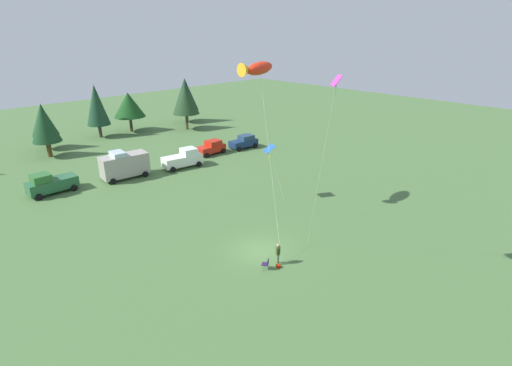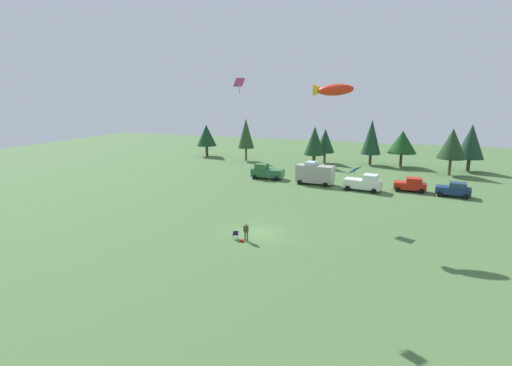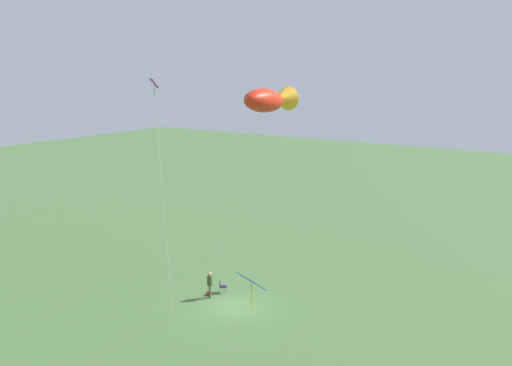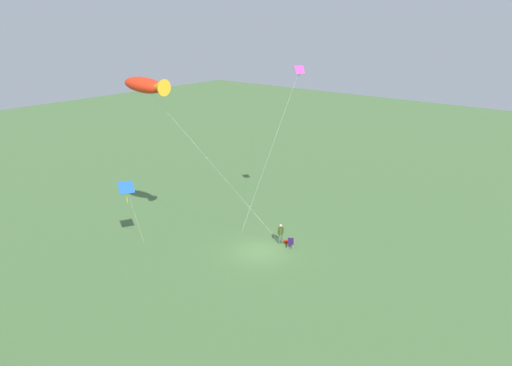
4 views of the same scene
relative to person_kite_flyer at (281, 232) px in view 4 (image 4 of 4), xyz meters
The scene contains 7 objects.
ground_plane 2.55m from the person_kite_flyer, 81.21° to the left, with size 160.00×160.00×0.00m, color #476A39.
person_kite_flyer is the anchor object (origin of this frame).
folding_chair 1.26m from the person_kite_flyer, behind, with size 0.67×0.67×0.82m.
backpack_on_grass 1.02m from the person_kite_flyer, 131.54° to the right, with size 0.32×0.22×0.22m, color #B61B05.
kite_large_fish 15.94m from the person_kite_flyer, 55.07° to the left, with size 7.71×9.31×14.10m.
kite_diamond_blue 12.92m from the person_kite_flyer, 47.25° to the left, with size 1.30×2.46×5.88m.
kite_diamond_rainbow 12.62m from the person_kite_flyer, 71.58° to the right, with size 3.50×4.29×14.21m.
Camera 4 is at (-22.74, 28.29, 18.10)m, focal length 35.00 mm.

